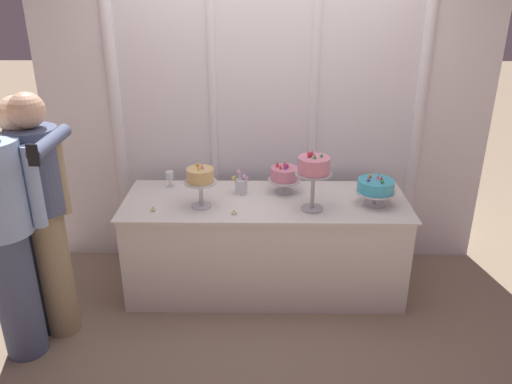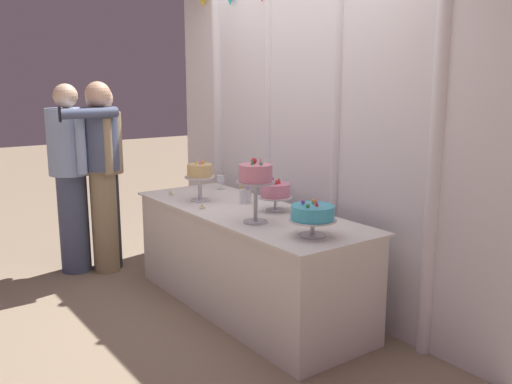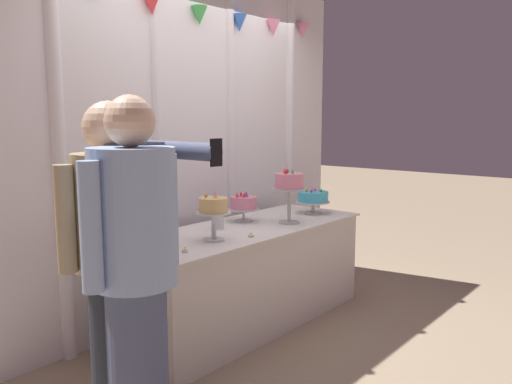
# 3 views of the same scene
# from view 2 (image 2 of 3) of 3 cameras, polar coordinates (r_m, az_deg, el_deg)

# --- Properties ---
(ground_plane) EXTENTS (24.00, 24.00, 0.00)m
(ground_plane) POSITION_cam_2_polar(r_m,az_deg,el_deg) (4.25, -2.06, -12.17)
(ground_plane) COLOR gray
(draped_curtain) EXTENTS (3.65, 0.15, 2.81)m
(draped_curtain) POSITION_cam_2_polar(r_m,az_deg,el_deg) (4.29, 4.85, 7.89)
(draped_curtain) COLOR white
(draped_curtain) RESTS_ON ground_plane
(cake_table) EXTENTS (2.14, 0.78, 0.77)m
(cake_table) POSITION_cam_2_polar(r_m,az_deg,el_deg) (4.17, -0.94, -7.00)
(cake_table) COLOR white
(cake_table) RESTS_ON ground_plane
(cake_display_leftmost) EXTENTS (0.24, 0.24, 0.33)m
(cake_display_leftmost) POSITION_cam_2_polar(r_m,az_deg,el_deg) (4.34, -5.88, 1.94)
(cake_display_leftmost) COLOR silver
(cake_display_leftmost) RESTS_ON cake_table
(cake_display_midleft) EXTENTS (0.25, 0.25, 0.25)m
(cake_display_midleft) POSITION_cam_2_polar(r_m,az_deg,el_deg) (4.01, 2.02, 0.05)
(cake_display_midleft) COLOR silver
(cake_display_midleft) RESTS_ON cake_table
(cake_display_midright) EXTENTS (0.26, 0.26, 0.44)m
(cake_display_midright) POSITION_cam_2_polar(r_m,az_deg,el_deg) (3.64, -0.04, 1.60)
(cake_display_midright) COLOR #B2B2B7
(cake_display_midright) RESTS_ON cake_table
(cake_display_rightmost) EXTENTS (0.30, 0.30, 0.24)m
(cake_display_rightmost) POSITION_cam_2_polar(r_m,az_deg,el_deg) (3.37, 5.89, -2.31)
(cake_display_rightmost) COLOR silver
(cake_display_rightmost) RESTS_ON cake_table
(wine_glass) EXTENTS (0.07, 0.07, 0.13)m
(wine_glass) POSITION_cam_2_polar(r_m,az_deg,el_deg) (4.80, -3.70, 1.33)
(wine_glass) COLOR silver
(wine_glass) RESTS_ON cake_table
(flower_vase) EXTENTS (0.13, 0.10, 0.20)m
(flower_vase) POSITION_cam_2_polar(r_m,az_deg,el_deg) (4.26, -1.10, -0.20)
(flower_vase) COLOR silver
(flower_vase) RESTS_ON cake_table
(tealight_far_left) EXTENTS (0.04, 0.04, 0.04)m
(tealight_far_left) POSITION_cam_2_polar(r_m,az_deg,el_deg) (4.63, -8.82, -0.19)
(tealight_far_left) COLOR beige
(tealight_far_left) RESTS_ON cake_table
(tealight_near_left) EXTENTS (0.04, 0.04, 0.03)m
(tealight_near_left) POSITION_cam_2_polar(r_m,az_deg,el_deg) (4.11, -5.61, -1.62)
(tealight_near_left) COLOR beige
(tealight_near_left) RESTS_ON cake_table
(guest_girl_blue_dress) EXTENTS (0.43, 0.60, 1.70)m
(guest_girl_blue_dress) POSITION_cam_2_polar(r_m,az_deg,el_deg) (5.03, -15.78, 2.45)
(guest_girl_blue_dress) COLOR #9E8966
(guest_girl_blue_dress) RESTS_ON ground_plane
(guest_man_dark_suit) EXTENTS (0.52, 0.40, 1.67)m
(guest_man_dark_suit) POSITION_cam_2_polar(r_m,az_deg,el_deg) (5.13, -15.58, 2.18)
(guest_man_dark_suit) COLOR #282D38
(guest_man_dark_suit) RESTS_ON ground_plane
(guest_man_pink_jacket) EXTENTS (0.53, 0.42, 1.68)m
(guest_man_pink_jacket) POSITION_cam_2_polar(r_m,az_deg,el_deg) (5.12, -18.71, 1.99)
(guest_man_pink_jacket) COLOR #4C5675
(guest_man_pink_jacket) RESTS_ON ground_plane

